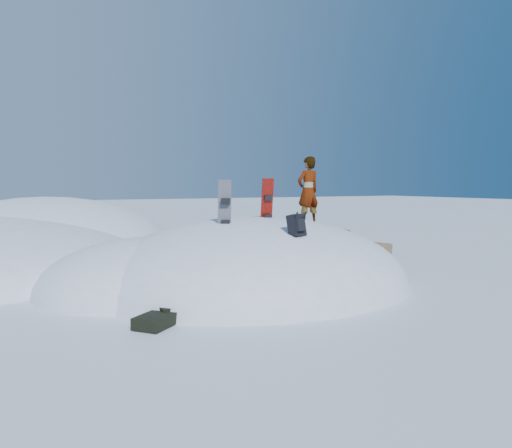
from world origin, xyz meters
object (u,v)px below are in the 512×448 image
snowboard_red (267,210)px  person (308,191)px  snowboard_dark (225,215)px  backpack (297,225)px

snowboard_red → person: person is taller
snowboard_red → snowboard_dark: (-1.12, -0.29, -0.05)m
snowboard_red → backpack: size_ratio=2.83×
backpack → person: person is taller
snowboard_red → snowboard_dark: size_ratio=0.97×
snowboard_red → snowboard_dark: bearing=-158.5°
snowboard_red → person: bearing=28.5°
snowboard_red → person: 1.59m
person → backpack: bearing=46.7°
snowboard_dark → person: (2.55, 0.86, 0.44)m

